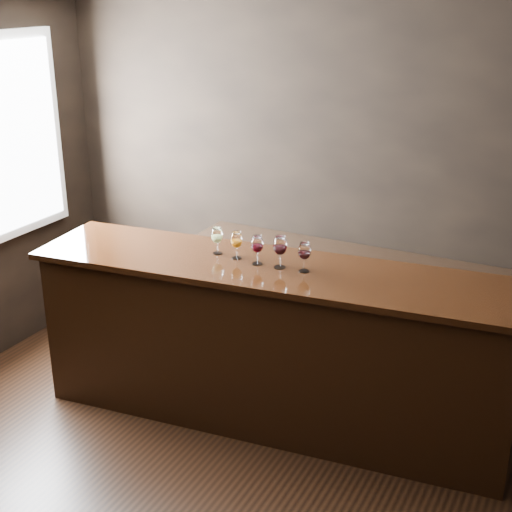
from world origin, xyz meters
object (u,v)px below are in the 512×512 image
at_px(glass_white, 217,236).
at_px(glass_amber, 236,240).
at_px(bar_counter, 272,347).
at_px(back_bar_shelf, 364,316).
at_px(glass_red_b, 280,246).
at_px(glass_red_a, 257,245).
at_px(glass_red_c, 304,252).

relative_size(glass_white, glass_amber, 1.01).
relative_size(bar_counter, glass_white, 16.68).
xyz_separation_m(back_bar_shelf, glass_red_b, (-0.31, -0.87, 0.80)).
xyz_separation_m(back_bar_shelf, glass_amber, (-0.64, -0.85, 0.78)).
relative_size(back_bar_shelf, glass_white, 14.51).
distance_m(glass_white, glass_red_a, 0.33).
bearing_deg(bar_counter, glass_red_b, -3.79).
bearing_deg(glass_red_c, back_bar_shelf, 80.31).
height_order(glass_amber, glass_red_c, glass_red_c).
height_order(glass_white, glass_red_c, glass_red_c).
bearing_deg(glass_red_a, glass_red_b, 4.24).
height_order(bar_counter, glass_red_c, glass_red_c).
distance_m(back_bar_shelf, glass_red_a, 1.27).
height_order(back_bar_shelf, glass_white, glass_white).
height_order(glass_red_b, glass_red_c, glass_red_b).
xyz_separation_m(glass_red_a, glass_red_b, (0.16, 0.01, 0.01)).
height_order(bar_counter, glass_red_b, glass_red_b).
xyz_separation_m(back_bar_shelf, glass_white, (-0.80, -0.84, 0.78)).
xyz_separation_m(glass_amber, glass_red_c, (0.49, -0.00, 0.01)).
xyz_separation_m(back_bar_shelf, glass_red_c, (-0.15, -0.86, 0.79)).
relative_size(glass_white, glass_red_c, 0.96).
bearing_deg(glass_white, glass_red_b, -4.09).
relative_size(back_bar_shelf, glass_red_a, 13.93).
relative_size(back_bar_shelf, glass_red_c, 13.96).
bearing_deg(glass_amber, glass_red_c, -0.58).
bearing_deg(back_bar_shelf, glass_red_a, -118.03).
bearing_deg(glass_red_b, back_bar_shelf, 70.36).
distance_m(glass_white, glass_amber, 0.16).
distance_m(glass_white, glass_red_b, 0.49).
relative_size(glass_red_a, glass_red_c, 1.00).
height_order(glass_white, glass_amber, glass_white).
relative_size(glass_amber, glass_red_a, 0.95).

